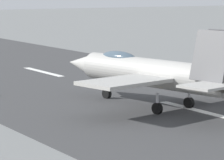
# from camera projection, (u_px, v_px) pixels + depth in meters

# --- Properties ---
(ground_plane) EXTENTS (400.00, 400.00, 0.00)m
(ground_plane) POSITION_uv_depth(u_px,v_px,m) (201.00, 112.00, 43.05)
(ground_plane) COLOR slate
(runway_strip) EXTENTS (240.00, 26.00, 0.02)m
(runway_strip) POSITION_uv_depth(u_px,v_px,m) (202.00, 112.00, 43.04)
(runway_strip) COLOR #393A3B
(runway_strip) RESTS_ON ground
(fighter_jet) EXTENTS (17.69, 13.68, 5.67)m
(fighter_jet) POSITION_uv_depth(u_px,v_px,m) (153.00, 72.00, 44.32)
(fighter_jet) COLOR #AAA8A3
(fighter_jet) RESTS_ON ground
(marker_cone_far) EXTENTS (0.44, 0.44, 0.55)m
(marker_cone_far) POSITION_uv_depth(u_px,v_px,m) (131.00, 59.00, 73.05)
(marker_cone_far) COLOR orange
(marker_cone_far) RESTS_ON ground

